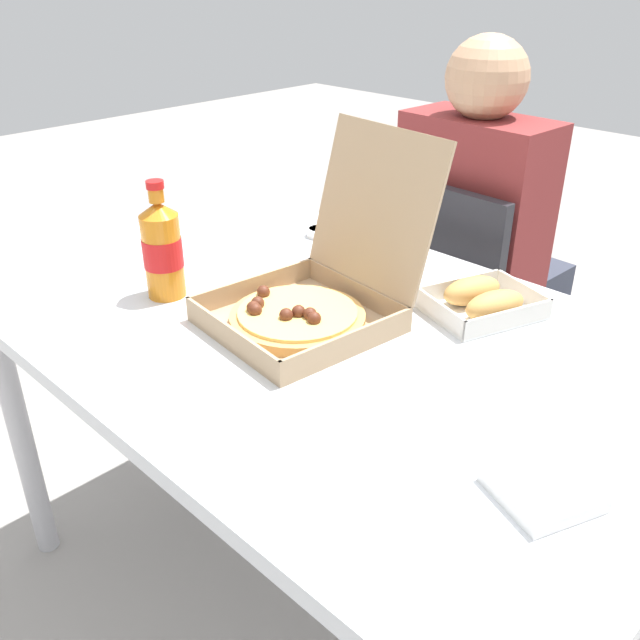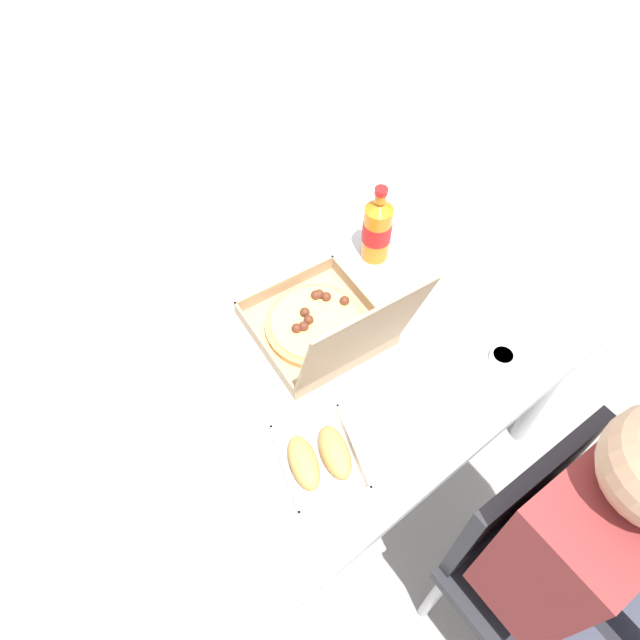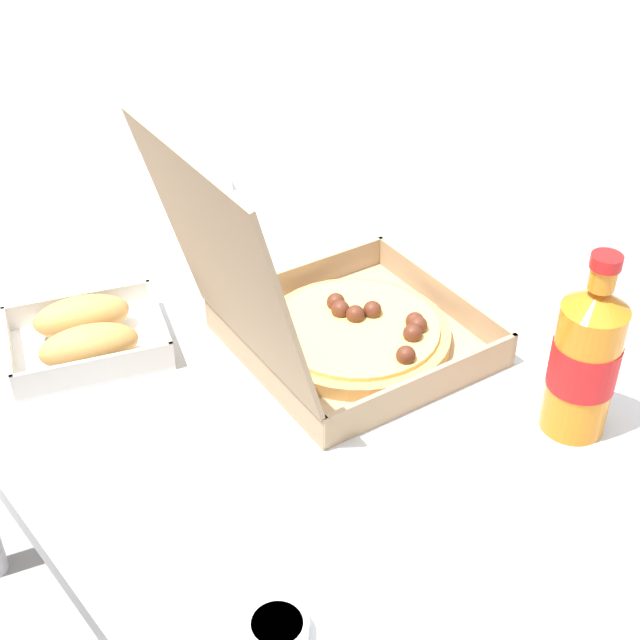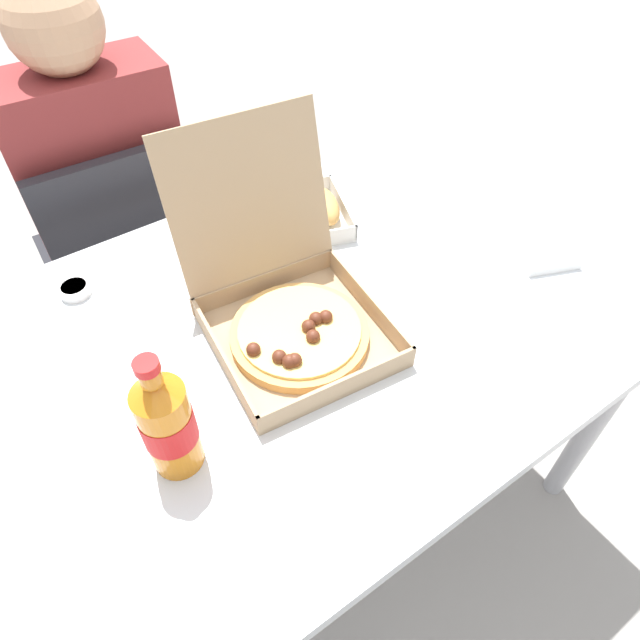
{
  "view_description": "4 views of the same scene",
  "coord_description": "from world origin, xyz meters",
  "px_view_note": "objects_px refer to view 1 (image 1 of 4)",
  "views": [
    {
      "loc": [
        0.76,
        -0.75,
        1.3
      ],
      "look_at": [
        0.04,
        -0.03,
        0.76
      ],
      "focal_mm": 38.45,
      "sensor_mm": 36.0,
      "label": 1
    },
    {
      "loc": [
        0.48,
        0.6,
        1.85
      ],
      "look_at": [
        -0.01,
        -0.01,
        0.79
      ],
      "focal_mm": 32.66,
      "sensor_mm": 36.0,
      "label": 2
    },
    {
      "loc": [
        -0.68,
        0.57,
        1.41
      ],
      "look_at": [
        -0.01,
        0.02,
        0.78
      ],
      "focal_mm": 49.95,
      "sensor_mm": 36.0,
      "label": 3
    },
    {
      "loc": [
        -0.35,
        -0.57,
        1.46
      ],
      "look_at": [
        0.03,
        -0.03,
        0.75
      ],
      "focal_mm": 31.68,
      "sensor_mm": 36.0,
      "label": 4
    }
  ],
  "objects_px": {
    "paper_menu": "(47,285)",
    "dipping_sauce_cup": "(319,232)",
    "napkin_pile": "(542,490)",
    "chair": "(461,306)",
    "bread_side_box": "(483,300)",
    "cola_bottle": "(162,249)",
    "pizza_box_open": "(311,297)",
    "diner_person": "(483,227)"
  },
  "relations": [
    {
      "from": "paper_menu",
      "to": "dipping_sauce_cup",
      "type": "distance_m",
      "value": 0.6
    },
    {
      "from": "chair",
      "to": "diner_person",
      "type": "bearing_deg",
      "value": 87.6
    },
    {
      "from": "bread_side_box",
      "to": "cola_bottle",
      "type": "relative_size",
      "value": 1.02
    },
    {
      "from": "chair",
      "to": "paper_menu",
      "type": "relative_size",
      "value": 3.95
    },
    {
      "from": "chair",
      "to": "pizza_box_open",
      "type": "distance_m",
      "value": 0.73
    },
    {
      "from": "diner_person",
      "to": "dipping_sauce_cup",
      "type": "height_order",
      "value": "diner_person"
    },
    {
      "from": "pizza_box_open",
      "to": "paper_menu",
      "type": "bearing_deg",
      "value": -150.67
    },
    {
      "from": "bread_side_box",
      "to": "cola_bottle",
      "type": "xyz_separation_m",
      "value": [
        -0.47,
        -0.36,
        0.07
      ]
    },
    {
      "from": "pizza_box_open",
      "to": "dipping_sauce_cup",
      "type": "distance_m",
      "value": 0.41
    },
    {
      "from": "chair",
      "to": "napkin_pile",
      "type": "distance_m",
      "value": 1.02
    },
    {
      "from": "napkin_pile",
      "to": "bread_side_box",
      "type": "bearing_deg",
      "value": 131.46
    },
    {
      "from": "chair",
      "to": "diner_person",
      "type": "xyz_separation_m",
      "value": [
        0.0,
        0.06,
        0.21
      ]
    },
    {
      "from": "pizza_box_open",
      "to": "cola_bottle",
      "type": "xyz_separation_m",
      "value": [
        -0.27,
        -0.12,
        0.05
      ]
    },
    {
      "from": "pizza_box_open",
      "to": "paper_menu",
      "type": "distance_m",
      "value": 0.54
    },
    {
      "from": "dipping_sauce_cup",
      "to": "chair",
      "type": "bearing_deg",
      "value": 62.98
    },
    {
      "from": "chair",
      "to": "bread_side_box",
      "type": "distance_m",
      "value": 0.58
    },
    {
      "from": "pizza_box_open",
      "to": "cola_bottle",
      "type": "relative_size",
      "value": 1.72
    },
    {
      "from": "cola_bottle",
      "to": "paper_menu",
      "type": "distance_m",
      "value": 0.26
    },
    {
      "from": "cola_bottle",
      "to": "chair",
      "type": "bearing_deg",
      "value": 77.7
    },
    {
      "from": "diner_person",
      "to": "chair",
      "type": "bearing_deg",
      "value": -92.4
    },
    {
      "from": "diner_person",
      "to": "bread_side_box",
      "type": "distance_m",
      "value": 0.57
    },
    {
      "from": "bread_side_box",
      "to": "diner_person",
      "type": "bearing_deg",
      "value": 122.11
    },
    {
      "from": "diner_person",
      "to": "dipping_sauce_cup",
      "type": "bearing_deg",
      "value": -113.94
    },
    {
      "from": "bread_side_box",
      "to": "paper_menu",
      "type": "relative_size",
      "value": 1.09
    },
    {
      "from": "cola_bottle",
      "to": "dipping_sauce_cup",
      "type": "bearing_deg",
      "value": 91.48
    },
    {
      "from": "napkin_pile",
      "to": "dipping_sauce_cup",
      "type": "height_order",
      "value": "same"
    },
    {
      "from": "chair",
      "to": "paper_menu",
      "type": "bearing_deg",
      "value": -111.89
    },
    {
      "from": "diner_person",
      "to": "paper_menu",
      "type": "distance_m",
      "value": 1.05
    },
    {
      "from": "napkin_pile",
      "to": "cola_bottle",
      "type": "bearing_deg",
      "value": -179.96
    },
    {
      "from": "diner_person",
      "to": "dipping_sauce_cup",
      "type": "relative_size",
      "value": 20.54
    },
    {
      "from": "diner_person",
      "to": "napkin_pile",
      "type": "relative_size",
      "value": 10.46
    },
    {
      "from": "paper_menu",
      "to": "dipping_sauce_cup",
      "type": "xyz_separation_m",
      "value": [
        0.19,
        0.57,
        0.01
      ]
    },
    {
      "from": "bread_side_box",
      "to": "napkin_pile",
      "type": "bearing_deg",
      "value": -48.54
    },
    {
      "from": "diner_person",
      "to": "paper_menu",
      "type": "relative_size",
      "value": 5.48
    },
    {
      "from": "cola_bottle",
      "to": "paper_menu",
      "type": "bearing_deg",
      "value": -144.26
    },
    {
      "from": "diner_person",
      "to": "napkin_pile",
      "type": "bearing_deg",
      "value": -53.6
    },
    {
      "from": "bread_side_box",
      "to": "dipping_sauce_cup",
      "type": "height_order",
      "value": "bread_side_box"
    },
    {
      "from": "napkin_pile",
      "to": "dipping_sauce_cup",
      "type": "distance_m",
      "value": 0.9
    },
    {
      "from": "diner_person",
      "to": "pizza_box_open",
      "type": "xyz_separation_m",
      "value": [
        0.1,
        -0.71,
        0.09
      ]
    },
    {
      "from": "bread_side_box",
      "to": "napkin_pile",
      "type": "relative_size",
      "value": 2.08
    },
    {
      "from": "paper_menu",
      "to": "napkin_pile",
      "type": "relative_size",
      "value": 1.91
    },
    {
      "from": "pizza_box_open",
      "to": "paper_menu",
      "type": "height_order",
      "value": "pizza_box_open"
    }
  ]
}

